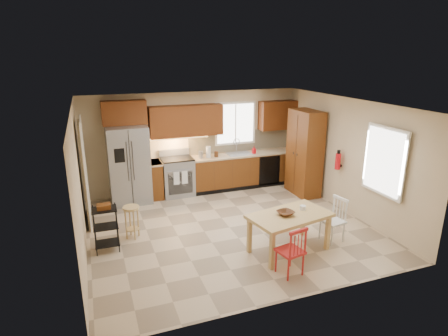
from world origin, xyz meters
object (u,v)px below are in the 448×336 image
Objects in this scene: soap_bottle at (254,150)px; table_bowl at (285,215)px; range_stove at (177,177)px; pantry at (305,153)px; refrigerator at (129,165)px; chair_white at (333,220)px; fire_extinguisher at (338,161)px; dining_table at (289,233)px; table_jar at (303,209)px; chair_red at (290,250)px; bar_stool at (132,222)px; utility_cart at (106,229)px.

table_bowl is at bearing -105.30° from soap_bottle.
pantry reaches higher than range_stove.
chair_white is at bearing -44.92° from refrigerator.
refrigerator is 9.53× the size of soap_bottle.
pantry reaches higher than fire_extinguisher.
table_jar is (0.31, 0.09, 0.38)m from dining_table.
dining_table is 1.70× the size of chair_white.
dining_table is (-1.77, -2.43, -0.70)m from pantry.
chair_red is at bearing -106.41° from soap_bottle.
table_jar is at bearing -50.70° from refrigerator.
chair_white is (1.30, 0.70, 0.00)m from chair_red.
dining_table is 12.87× the size of table_jar.
bar_stool is (-0.20, -1.88, -0.59)m from refrigerator.
pantry is 2.59m from chair_white.
refrigerator reaches higher than range_stove.
soap_bottle is 0.09× the size of pantry.
chair_white is at bearing -3.48° from table_jar.
chair_red is at bearing -78.06° from range_stove.
fire_extinguisher is (0.20, -1.05, 0.05)m from pantry.
refrigerator is at bearing 124.12° from table_bowl.
soap_bottle reaches higher than dining_table.
utility_cart reaches higher than table_bowl.
soap_bottle is at bearing 120.53° from fire_extinguisher.
pantry is at bearing -43.45° from soap_bottle.
dining_table is 1.70× the size of chair_red.
soap_bottle is 0.23× the size of utility_cart.
range_stove reaches higher than table_bowl.
table_jar is (-0.51, -3.24, -0.27)m from soap_bottle.
dining_table is at bearing -10.15° from bar_stool.
soap_bottle is 2.27m from fire_extinguisher.
refrigerator is at bearing -177.01° from range_stove.
utility_cart is at bearing 148.68° from dining_table.
chair_white is 7.56× the size of table_jar.
table_jar is 0.13× the size of utility_cart.
chair_red is 3.22m from utility_cart.
pantry is 3.08m from dining_table.
utility_cart is at bearing 63.89° from chair_white.
range_stove is 0.65× the size of dining_table.
chair_white is at bearing -109.07° from pantry.
soap_bottle is at bearing -2.40° from range_stove.
bar_stool is (-4.33, -0.96, -0.73)m from pantry.
range_stove reaches higher than bar_stool.
refrigerator is at bearing 167.38° from pantry.
soap_bottle is 0.13× the size of dining_table.
table_jar is 3.21m from bar_stool.
refrigerator reaches higher than chair_white.
range_stove is at bearing 177.60° from soap_bottle.
range_stove is 0.44× the size of pantry.
chair_white is 3.78m from bar_stool.
fire_extinguisher is at bearing 3.84° from utility_cart.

